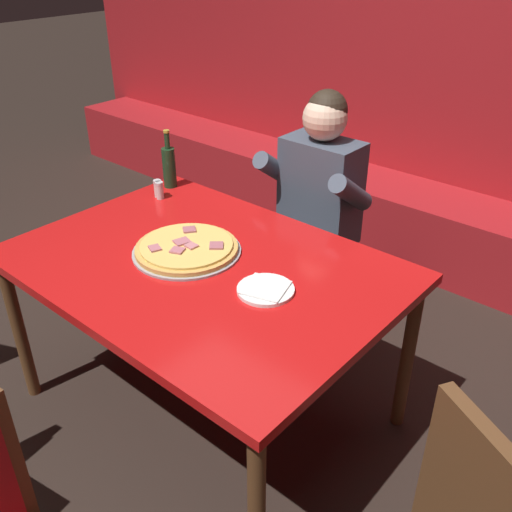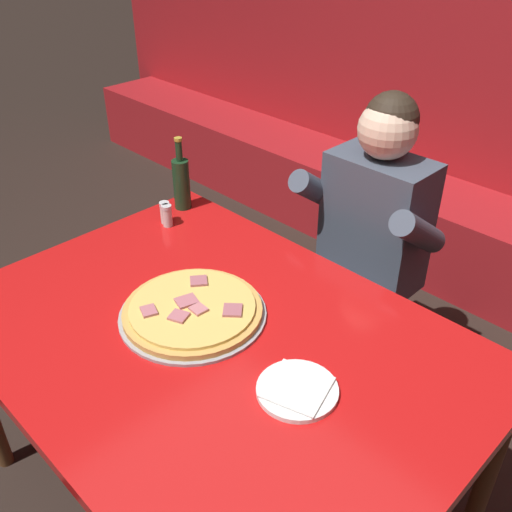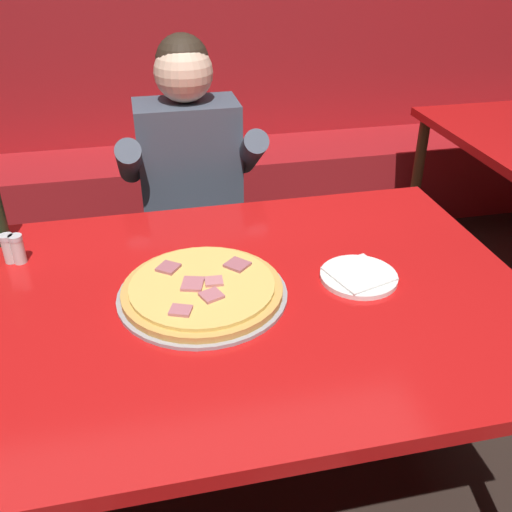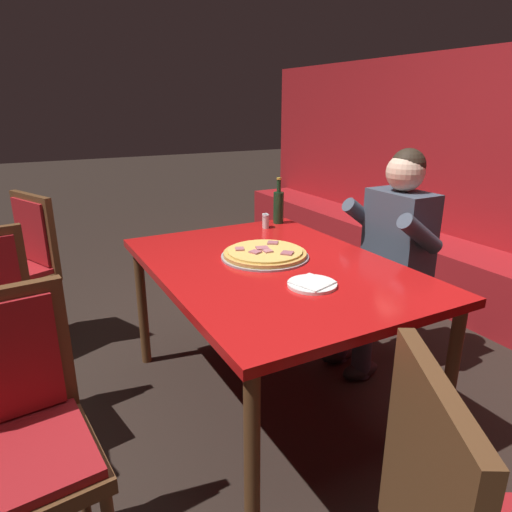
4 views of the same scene
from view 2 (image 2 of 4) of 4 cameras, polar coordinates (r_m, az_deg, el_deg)
The scene contains 9 objects.
ground_plane at distance 2.23m, azimuth -3.50°, elevation -22.95°, with size 24.00×24.00×0.00m, color black.
booth_bench at distance 3.25m, azimuth 21.48°, elevation 0.66°, with size 6.46×0.48×0.46m, color #A3191E.
main_dining_table at distance 1.70m, azimuth -4.31°, elevation -9.52°, with size 1.51×1.08×0.77m.
pizza at distance 1.71m, azimuth -6.35°, elevation -5.45°, with size 0.44×0.44×0.05m.
plate_white_paper at distance 1.48m, azimuth 4.15°, elevation -13.18°, with size 0.21×0.21×0.02m.
beer_bottle at distance 2.26m, azimuth -7.47°, elevation 7.35°, with size 0.07×0.07×0.29m.
shaker_red_pepper_flakes at distance 2.19m, azimuth -9.08°, elevation 4.22°, with size 0.04×0.04×0.09m.
shaker_parmesan at distance 2.16m, azimuth -8.86°, elevation 3.92°, with size 0.04×0.04×0.09m.
diner_seated_blue_shirt at distance 2.18m, azimuth 10.39°, elevation 0.90°, with size 0.53×0.53×1.27m.
Camera 2 is at (0.97, -0.79, 1.85)m, focal length 40.00 mm.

